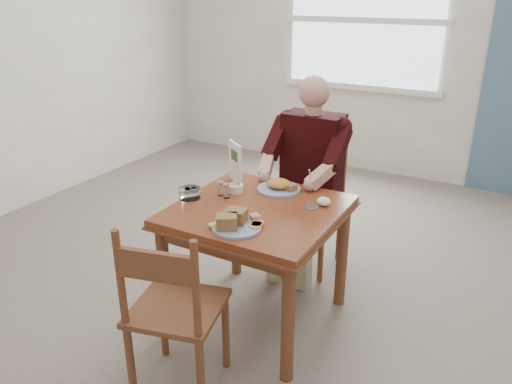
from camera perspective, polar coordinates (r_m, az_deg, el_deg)
The scene contains 16 objects.
floor at distance 3.22m, azimuth 0.17°, elevation -14.05°, with size 6.00×6.00×0.00m, color #6F615A.
wall_back at distance 5.44m, azimuth 16.38°, elevation 16.11°, with size 5.50×5.50×0.00m, color white.
lemon_wedge at distance 2.60m, azimuth -5.00°, elevation -3.84°, with size 0.05×0.04×0.03m, color #FFF935.
napkin at distance 2.87m, azimuth 7.76°, elevation -1.08°, with size 0.08×0.07×0.05m, color white.
metal_dish at distance 2.84m, azimuth 6.31°, elevation -1.73°, with size 0.08×0.08×0.01m, color silver.
window at distance 5.50m, azimuth 12.28°, elevation 18.64°, with size 1.72×0.04×1.42m.
table at distance 2.88m, azimuth 0.19°, elevation -3.78°, with size 0.92×0.92×0.75m.
chair_far at distance 3.60m, azimuth 6.35°, elevation -1.18°, with size 0.42×0.42×0.95m.
chair_near at distance 2.47m, azimuth -9.42°, elevation -13.28°, with size 0.51×0.51×0.95m.
diner at distance 3.41m, azimuth 5.99°, elevation 3.43°, with size 0.53×0.56×1.39m.
near_plate at distance 2.59m, azimuth -2.42°, elevation -3.46°, with size 0.35×0.35×0.09m.
far_plate at distance 3.07m, azimuth 2.72°, elevation 0.68°, with size 0.33×0.33×0.07m.
caddy at distance 3.04m, azimuth -2.32°, elevation 0.43°, with size 0.11×0.11×0.07m.
shakers at distance 2.97m, azimuth -3.73°, elevation 0.30°, with size 0.10×0.06×0.09m.
creamer at distance 2.98m, azimuth -7.58°, elevation -0.10°, with size 0.15×0.15×0.06m.
menu at distance 3.16m, azimuth -2.37°, elevation 3.38°, with size 0.15×0.11×0.26m.
Camera 1 is at (1.26, -2.27, 1.91)m, focal length 35.00 mm.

